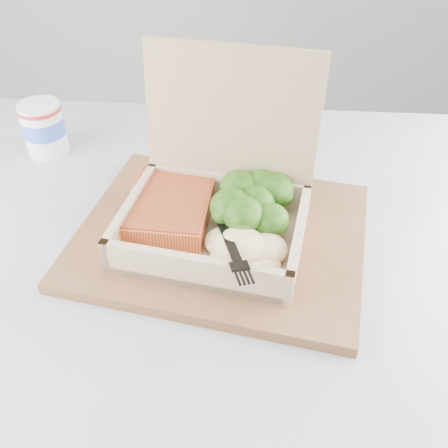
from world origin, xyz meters
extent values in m
cylinder|color=black|center=(-0.61, 0.59, 0.36)|extent=(0.08, 0.08, 0.72)
cube|color=#9EA0A7|center=(-0.61, 0.59, 0.73)|extent=(1.05, 1.05, 0.03)
cube|color=brown|center=(-0.57, 0.64, 0.75)|extent=(0.44, 0.41, 0.02)
cube|color=tan|center=(-0.58, 0.63, 0.77)|extent=(0.27, 0.24, 0.01)
cube|color=tan|center=(-0.68, 0.67, 0.78)|extent=(0.08, 0.15, 0.04)
cube|color=tan|center=(-0.49, 0.58, 0.78)|extent=(0.08, 0.15, 0.04)
cube|color=tan|center=(-0.62, 0.56, 0.78)|extent=(0.20, 0.10, 0.04)
cube|color=tan|center=(-0.55, 0.70, 0.78)|extent=(0.20, 0.10, 0.04)
cube|color=tan|center=(-0.54, 0.71, 0.88)|extent=(0.21, 0.12, 0.17)
cube|color=#E95B2D|center=(-0.63, 0.67, 0.79)|extent=(0.14, 0.16, 0.03)
ellipsoid|color=beige|center=(-0.56, 0.58, 0.79)|extent=(0.10, 0.09, 0.03)
cube|color=black|center=(-0.58, 0.63, 0.80)|extent=(0.01, 0.10, 0.02)
cube|color=black|center=(-0.58, 0.56, 0.80)|extent=(0.02, 0.04, 0.01)
cylinder|color=silver|center=(-0.80, 0.91, 0.79)|extent=(0.06, 0.06, 0.08)
cylinder|color=#365AB7|center=(-0.80, 0.91, 0.79)|extent=(0.06, 0.06, 0.03)
cylinder|color=#AC1E1D|center=(-0.80, 0.91, 0.82)|extent=(0.06, 0.06, 0.01)
cube|color=white|center=(-0.50, 0.83, 0.75)|extent=(0.10, 0.15, 0.00)
camera|label=1|loc=(-0.67, 0.18, 1.17)|focal=40.00mm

